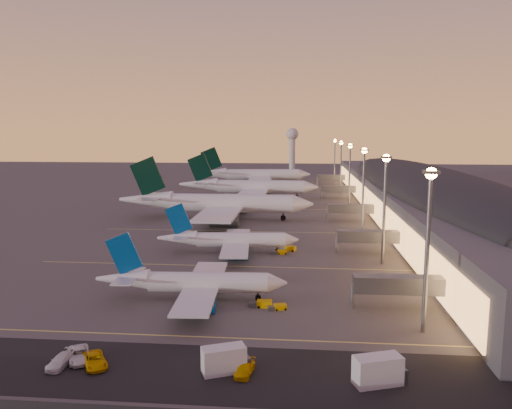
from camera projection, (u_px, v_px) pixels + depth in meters
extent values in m
plane|color=#474442|center=(231.00, 260.00, 120.94)|extent=(700.00, 700.00, 0.00)
cylinder|color=silver|center=(208.00, 282.00, 92.66)|extent=(22.30, 4.96, 3.77)
cone|color=silver|center=(277.00, 283.00, 92.21)|extent=(3.77, 3.96, 3.77)
cone|color=silver|center=(123.00, 279.00, 93.16)|extent=(10.18, 4.30, 3.77)
cube|color=silver|center=(203.00, 286.00, 92.80)|extent=(8.13, 32.03, 0.41)
cylinder|color=navy|center=(211.00, 281.00, 99.86)|extent=(5.14, 3.09, 2.83)
cylinder|color=navy|center=(201.00, 305.00, 86.07)|extent=(5.14, 3.09, 2.83)
cube|color=navy|center=(124.00, 253.00, 92.41)|extent=(6.92, 0.94, 8.17)
cube|color=silver|center=(129.00, 276.00, 93.03)|extent=(4.18, 11.60, 0.26)
cylinder|color=black|center=(258.00, 296.00, 92.73)|extent=(0.32, 0.32, 1.49)
cylinder|color=black|center=(258.00, 298.00, 92.76)|extent=(1.09, 0.72, 1.06)
cylinder|color=black|center=(201.00, 291.00, 95.73)|extent=(0.32, 0.32, 1.49)
cylinder|color=black|center=(201.00, 292.00, 95.76)|extent=(1.09, 0.72, 1.06)
cylinder|color=black|center=(197.00, 301.00, 90.51)|extent=(0.32, 0.32, 1.49)
cylinder|color=black|center=(197.00, 302.00, 90.55)|extent=(1.09, 0.72, 1.06)
cylinder|color=silver|center=(241.00, 240.00, 127.98)|extent=(22.72, 5.76, 3.83)
cone|color=silver|center=(291.00, 240.00, 127.94)|extent=(3.94, 4.13, 3.83)
cone|color=silver|center=(177.00, 238.00, 127.95)|extent=(10.44, 4.69, 3.83)
cube|color=silver|center=(236.00, 242.00, 128.08)|extent=(9.30, 32.66, 0.42)
cylinder|color=navy|center=(240.00, 241.00, 135.28)|extent=(5.30, 3.30, 2.87)
cylinder|color=navy|center=(238.00, 254.00, 121.26)|extent=(5.30, 3.30, 2.87)
cube|color=navy|center=(179.00, 219.00, 127.20)|extent=(7.03, 1.18, 8.30)
cube|color=silver|center=(182.00, 236.00, 127.86)|extent=(4.62, 11.87, 0.27)
cylinder|color=black|center=(277.00, 250.00, 128.35)|extent=(0.33, 0.33, 1.51)
cylinder|color=black|center=(277.00, 251.00, 128.38)|extent=(1.13, 0.76, 1.07)
cylinder|color=black|center=(234.00, 247.00, 131.03)|extent=(0.33, 0.33, 1.51)
cylinder|color=black|center=(234.00, 248.00, 131.06)|extent=(1.13, 0.76, 1.07)
cylinder|color=black|center=(233.00, 252.00, 125.73)|extent=(0.33, 0.33, 1.51)
cylinder|color=black|center=(233.00, 253.00, 125.77)|extent=(1.13, 0.76, 1.07)
cylinder|color=silver|center=(232.00, 203.00, 174.96)|extent=(42.83, 6.75, 6.47)
cone|color=silver|center=(303.00, 204.00, 172.60)|extent=(6.94, 6.51, 6.47)
cone|color=silver|center=(146.00, 200.00, 177.78)|extent=(19.36, 6.60, 6.47)
cube|color=silver|center=(226.00, 206.00, 175.32)|extent=(12.83, 62.62, 0.71)
cylinder|color=#5A5D62|center=(236.00, 206.00, 189.06)|extent=(9.69, 4.92, 4.85)
cylinder|color=#5A5D62|center=(224.00, 219.00, 161.98)|extent=(9.69, 4.92, 4.85)
cube|color=black|center=(148.00, 176.00, 176.44)|extent=(12.77, 1.05, 14.36)
cube|color=silver|center=(152.00, 197.00, 177.41)|extent=(7.05, 22.56, 0.45)
cylinder|color=black|center=(283.00, 217.00, 173.93)|extent=(0.52, 0.52, 2.59)
cylinder|color=black|center=(283.00, 218.00, 173.99)|extent=(1.82, 1.14, 1.81)
cylinder|color=black|center=(225.00, 214.00, 180.42)|extent=(0.52, 0.52, 2.59)
cylinder|color=black|center=(225.00, 215.00, 180.48)|extent=(1.82, 1.14, 1.81)
cylinder|color=black|center=(220.00, 218.00, 171.51)|extent=(0.52, 0.52, 2.59)
cylinder|color=black|center=(220.00, 219.00, 171.56)|extent=(1.82, 1.14, 1.81)
cylinder|color=silver|center=(260.00, 187.00, 228.74)|extent=(39.91, 6.39, 6.03)
cone|color=silver|center=(311.00, 187.00, 226.48)|extent=(6.48, 6.09, 6.03)
cone|color=silver|center=(198.00, 184.00, 231.44)|extent=(18.05, 6.19, 6.03)
cube|color=silver|center=(256.00, 189.00, 229.08)|extent=(12.10, 58.36, 0.66)
cylinder|color=#5A5D62|center=(261.00, 190.00, 241.87)|extent=(9.04, 4.60, 4.52)
cylinder|color=#5A5D62|center=(256.00, 197.00, 216.65)|extent=(9.04, 4.60, 4.52)
cube|color=black|center=(200.00, 168.00, 230.19)|extent=(11.90, 1.01, 13.37)
cube|color=silver|center=(203.00, 182.00, 231.10)|extent=(6.62, 21.03, 0.42)
cylinder|color=black|center=(297.00, 196.00, 227.74)|extent=(0.49, 0.49, 2.41)
cylinder|color=black|center=(297.00, 197.00, 227.79)|extent=(1.70, 1.07, 1.69)
cylinder|color=black|center=(254.00, 194.00, 233.83)|extent=(0.49, 0.49, 2.41)
cylinder|color=black|center=(254.00, 195.00, 233.89)|extent=(1.70, 1.07, 1.69)
cylinder|color=black|center=(253.00, 197.00, 225.53)|extent=(0.49, 0.49, 2.41)
cylinder|color=black|center=(253.00, 198.00, 225.59)|extent=(1.70, 1.07, 1.69)
cylinder|color=silver|center=(263.00, 175.00, 286.69)|extent=(42.12, 10.79, 6.30)
cone|color=silver|center=(304.00, 175.00, 287.16)|extent=(7.37, 7.00, 6.30)
cone|color=silver|center=(210.00, 173.00, 286.00)|extent=(19.40, 8.31, 6.30)
cube|color=silver|center=(259.00, 177.00, 286.82)|extent=(18.65, 61.88, 0.69)
cylinder|color=#5A5D62|center=(261.00, 178.00, 300.42)|extent=(9.87, 5.72, 4.73)
cylinder|color=#5A5D62|center=(262.00, 183.00, 273.91)|extent=(9.87, 5.72, 4.73)
cube|color=black|center=(211.00, 159.00, 284.80)|extent=(12.46, 2.29, 13.99)
cube|color=silver|center=(214.00, 172.00, 285.90)|extent=(9.07, 22.54, 0.44)
cylinder|color=black|center=(293.00, 182.00, 287.69)|extent=(0.56, 0.56, 2.52)
cylinder|color=black|center=(293.00, 183.00, 287.74)|extent=(1.87, 1.29, 1.76)
cylinder|color=black|center=(257.00, 181.00, 291.65)|extent=(0.56, 0.56, 2.52)
cylinder|color=black|center=(257.00, 182.00, 291.71)|extent=(1.87, 1.29, 1.76)
cylinder|color=black|center=(257.00, 183.00, 282.93)|extent=(0.56, 0.56, 2.52)
cylinder|color=black|center=(257.00, 184.00, 282.98)|extent=(1.87, 1.29, 1.76)
cube|color=#4D4D51|center=(423.00, 198.00, 185.96)|extent=(40.00, 255.00, 12.00)
ellipsoid|color=black|center=(423.00, 182.00, 185.06)|extent=(39.00, 253.00, 10.92)
cube|color=#FFAB5A|center=(368.00, 200.00, 187.89)|extent=(0.40, 244.80, 8.00)
cube|color=#5A5D62|center=(399.00, 284.00, 87.72)|extent=(16.00, 3.20, 3.00)
cylinder|color=slate|center=(352.00, 296.00, 88.77)|extent=(0.70, 0.70, 4.40)
cube|color=#5A5D62|center=(369.00, 236.00, 127.11)|extent=(16.00, 3.20, 3.00)
cylinder|color=slate|center=(337.00, 244.00, 128.16)|extent=(0.70, 0.70, 4.40)
cube|color=#5A5D62|center=(351.00, 209.00, 171.42)|extent=(16.00, 3.20, 3.00)
cylinder|color=slate|center=(328.00, 215.00, 172.48)|extent=(0.70, 0.70, 4.40)
cube|color=#5A5D62|center=(339.00, 189.00, 227.56)|extent=(16.00, 3.20, 3.00)
cylinder|color=slate|center=(321.00, 194.00, 228.61)|extent=(0.70, 0.70, 4.40)
cube|color=#5A5D62|center=(331.00, 177.00, 282.70)|extent=(16.00, 3.20, 3.00)
cylinder|color=slate|center=(317.00, 181.00, 283.76)|extent=(0.70, 0.70, 4.40)
cylinder|color=slate|center=(427.00, 255.00, 76.50)|extent=(0.70, 0.70, 25.00)
cube|color=slate|center=(431.00, 172.00, 74.60)|extent=(2.20, 2.20, 0.50)
sphere|color=#FFBC52|center=(431.00, 173.00, 74.63)|extent=(1.80, 1.80, 1.80)
cylinder|color=slate|center=(384.00, 212.00, 115.89)|extent=(0.70, 0.70, 25.00)
cube|color=slate|center=(386.00, 157.00, 113.99)|extent=(2.20, 2.20, 0.50)
sphere|color=#FFBC52|center=(386.00, 158.00, 114.02)|extent=(1.80, 1.80, 1.80)
cylinder|color=slate|center=(363.00, 191.00, 155.28)|extent=(0.70, 0.70, 25.00)
cube|color=slate|center=(364.00, 150.00, 153.38)|extent=(2.20, 2.20, 0.50)
sphere|color=#FFBC52|center=(364.00, 151.00, 153.41)|extent=(1.80, 1.80, 1.80)
cylinder|color=slate|center=(349.00, 177.00, 199.59)|extent=(0.70, 0.70, 25.00)
cube|color=slate|center=(350.00, 145.00, 197.69)|extent=(2.20, 2.20, 0.50)
sphere|color=#FFBC52|center=(350.00, 146.00, 197.72)|extent=(1.80, 1.80, 1.80)
cylinder|color=slate|center=(341.00, 168.00, 243.91)|extent=(0.70, 0.70, 25.00)
cube|color=slate|center=(341.00, 142.00, 242.01)|extent=(2.20, 2.20, 0.50)
sphere|color=#FFBC52|center=(341.00, 143.00, 242.04)|extent=(1.80, 1.80, 1.80)
cylinder|color=slate|center=(335.00, 162.00, 288.22)|extent=(0.70, 0.70, 25.00)
cube|color=slate|center=(335.00, 140.00, 286.32)|extent=(2.20, 2.20, 0.50)
sphere|color=#FFBC52|center=(335.00, 141.00, 286.35)|extent=(1.80, 1.80, 1.80)
cylinder|color=silver|center=(292.00, 154.00, 374.15)|extent=(4.40, 4.40, 26.00)
sphere|color=silver|center=(292.00, 134.00, 371.91)|extent=(9.00, 9.00, 9.00)
cube|color=black|center=(173.00, 371.00, 65.79)|extent=(260.00, 16.00, 0.01)
cube|color=#D8C659|center=(191.00, 336.00, 76.63)|extent=(90.00, 0.36, 0.00)
cube|color=#D8C659|center=(228.00, 266.00, 116.02)|extent=(90.00, 0.36, 0.00)
cube|color=#D8C659|center=(247.00, 231.00, 155.41)|extent=(90.00, 0.36, 0.00)
cube|color=#D8C659|center=(259.00, 209.00, 199.72)|extent=(90.00, 0.36, 0.00)
cube|color=#D8C659|center=(268.00, 192.00, 253.88)|extent=(90.00, 0.36, 0.00)
cylinder|color=#2D2D30|center=(38.00, 409.00, 54.89)|extent=(0.12, 0.12, 2.00)
cube|color=#DBA200|center=(264.00, 304.00, 89.19)|extent=(2.71, 1.72, 1.23)
cube|color=#5A5D62|center=(253.00, 304.00, 89.36)|extent=(1.59, 1.48, 0.89)
cylinder|color=black|center=(270.00, 304.00, 90.00)|extent=(0.49, 0.21, 0.49)
cylinder|color=black|center=(270.00, 308.00, 88.35)|extent=(0.49, 0.21, 0.49)
cylinder|color=black|center=(259.00, 304.00, 90.14)|extent=(0.49, 0.21, 0.49)
cylinder|color=black|center=(259.00, 307.00, 88.49)|extent=(0.49, 0.21, 0.49)
cube|color=#DBA200|center=(280.00, 307.00, 88.05)|extent=(2.42, 1.87, 0.98)
cube|color=#5A5D62|center=(271.00, 308.00, 87.77)|extent=(1.51, 1.45, 0.71)
cylinder|color=black|center=(284.00, 307.00, 88.89)|extent=(0.42, 0.26, 0.39)
cylinder|color=black|center=(285.00, 309.00, 87.59)|extent=(0.42, 0.26, 0.39)
cylinder|color=black|center=(275.00, 307.00, 88.59)|extent=(0.42, 0.26, 0.39)
cylinder|color=black|center=(277.00, 310.00, 87.30)|extent=(0.42, 0.26, 0.39)
cube|color=#DBA200|center=(290.00, 248.00, 130.65)|extent=(3.06, 2.51, 1.21)
cube|color=#5A5D62|center=(283.00, 248.00, 131.57)|extent=(1.96, 1.90, 0.88)
cylinder|color=black|center=(295.00, 249.00, 130.99)|extent=(0.52, 0.36, 0.48)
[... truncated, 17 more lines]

